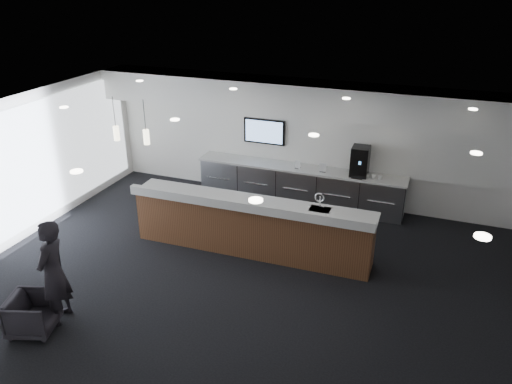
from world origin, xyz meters
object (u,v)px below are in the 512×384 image
at_px(service_counter, 251,226).
at_px(lounge_guest, 53,273).
at_px(armchair, 32,314).
at_px(coffee_machine, 360,161).

height_order(service_counter, lounge_guest, lounge_guest).
height_order(armchair, lounge_guest, lounge_guest).
relative_size(service_counter, armchair, 7.03).
bearing_deg(armchair, coffee_machine, -52.01).
bearing_deg(armchair, lounge_guest, -46.70).
relative_size(coffee_machine, lounge_guest, 0.38).
xyz_separation_m(armchair, lounge_guest, (0.20, 0.37, 0.58)).
bearing_deg(armchair, service_counter, -52.07).
height_order(coffee_machine, lounge_guest, lounge_guest).
distance_m(armchair, lounge_guest, 0.72).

